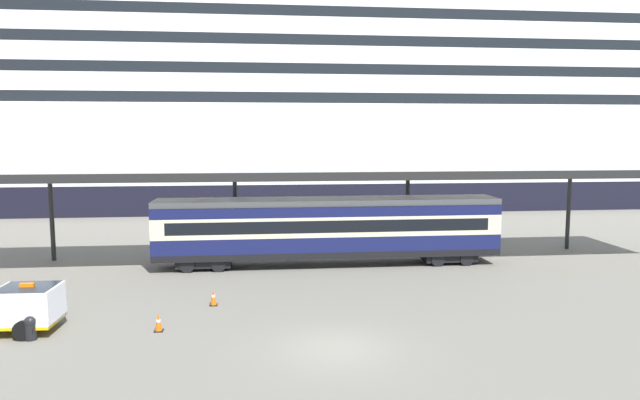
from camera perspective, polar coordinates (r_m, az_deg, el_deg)
ground_plane at (r=21.97m, az=1.64°, el=-14.69°), size 400.00×400.00×0.00m
cruise_ship at (r=71.27m, az=-19.72°, el=10.51°), size 177.59×26.44×40.32m
platform_canopy at (r=34.58m, az=0.77°, el=3.18°), size 45.95×6.01×6.12m
train_carriage at (r=34.59m, az=0.83°, el=-2.82°), size 20.77×2.81×4.11m
service_truck at (r=26.54m, az=-29.14°, el=-9.52°), size 5.27×2.40×2.02m
traffic_cone_near at (r=24.49m, az=-15.94°, el=-11.75°), size 0.36×0.36×0.76m
traffic_cone_mid at (r=27.38m, az=-10.68°, el=-9.60°), size 0.36×0.36×0.78m
quay_bollard at (r=25.29m, az=-27.10°, el=-11.30°), size 0.48×0.48×0.96m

